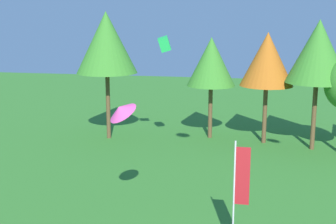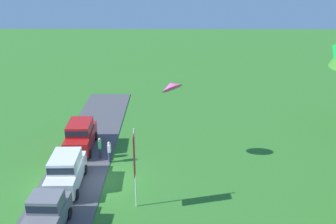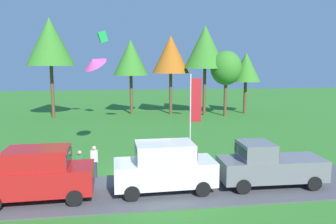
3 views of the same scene
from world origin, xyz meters
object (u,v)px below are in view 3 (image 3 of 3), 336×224
at_px(tree_lone_near, 205,47).
at_px(tree_center_back, 226,68).
at_px(tree_left_of_center, 50,42).
at_px(kite_box_low_drifter, 103,37).
at_px(car_suv_far_end, 38,172).
at_px(flag_banner, 194,106).
at_px(car_suv_by_flagpole, 165,165).
at_px(person_on_lawn, 94,162).
at_px(car_pickup_mid_row, 267,164).
at_px(kite_delta_mid_center, 94,62).
at_px(tree_right_of_center, 171,55).
at_px(person_watching_sky, 80,167).
at_px(tree_far_right, 131,58).
at_px(tree_far_left, 246,67).

height_order(tree_lone_near, tree_center_back, tree_lone_near).
relative_size(tree_left_of_center, kite_box_low_drifter, 10.89).
xyz_separation_m(car_suv_far_end, flag_banner, (7.93, 5.07, 2.06)).
distance_m(car_suv_by_flagpole, person_on_lawn, 4.13).
bearing_deg(tree_lone_near, tree_center_back, -27.42).
xyz_separation_m(car_pickup_mid_row, kite_delta_mid_center, (-8.55, 6.96, 4.90)).
bearing_deg(tree_right_of_center, person_watching_sky, -109.38).
distance_m(tree_lone_near, kite_delta_mid_center, 19.30).
bearing_deg(person_on_lawn, tree_lone_near, 61.49).
bearing_deg(person_on_lawn, tree_far_right, 83.37).
bearing_deg(tree_lone_near, car_suv_by_flagpole, -108.66).
bearing_deg(kite_box_low_drifter, kite_delta_mid_center, -89.88).
distance_m(tree_left_of_center, tree_center_back, 19.46).
relative_size(person_watching_sky, kite_box_low_drifter, 1.72).
relative_size(car_suv_by_flagpole, person_on_lawn, 2.72).
distance_m(car_suv_by_flagpole, car_pickup_mid_row, 4.98).
bearing_deg(tree_lone_near, kite_delta_mid_center, -125.66).
distance_m(tree_center_back, kite_delta_mid_center, 19.72).
xyz_separation_m(car_pickup_mid_row, tree_far_left, (7.80, 23.08, 4.40)).
relative_size(car_pickup_mid_row, tree_far_left, 0.69).
bearing_deg(tree_left_of_center, car_pickup_mid_row, -57.80).
bearing_deg(tree_left_of_center, kite_box_low_drifter, -37.25).
height_order(person_on_lawn, tree_far_right, tree_far_right).
height_order(car_suv_far_end, tree_right_of_center, tree_right_of_center).
bearing_deg(tree_right_of_center, tree_lone_near, -18.20).
xyz_separation_m(tree_left_of_center, kite_box_low_drifter, (5.81, -4.42, 0.25)).
relative_size(car_suv_far_end, tree_left_of_center, 0.43).
bearing_deg(tree_left_of_center, car_suv_by_flagpole, -67.64).
xyz_separation_m(tree_lone_near, flag_banner, (-5.19, -17.75, -4.43)).
bearing_deg(car_suv_far_end, car_suv_by_flagpole, 2.44).
distance_m(tree_far_left, kite_box_low_drifter, 17.28).
bearing_deg(tree_far_left, flag_banner, -119.51).
distance_m(person_on_lawn, tree_far_right, 23.14).
bearing_deg(car_suv_by_flagpole, person_on_lawn, 144.72).
bearing_deg(car_pickup_mid_row, kite_delta_mid_center, 140.88).
xyz_separation_m(car_suv_far_end, car_pickup_mid_row, (10.48, 0.26, -0.19)).
bearing_deg(tree_far_right, car_pickup_mid_row, -76.86).
height_order(person_on_lawn, tree_lone_near, tree_lone_near).
bearing_deg(car_pickup_mid_row, car_suv_by_flagpole, -179.74).
distance_m(car_pickup_mid_row, person_on_lawn, 8.66).
distance_m(tree_center_back, tree_far_left, 3.40).
bearing_deg(tree_center_back, kite_delta_mid_center, -132.71).
height_order(car_suv_far_end, tree_lone_near, tree_lone_near).
bearing_deg(car_suv_far_end, flag_banner, 32.58).
distance_m(person_watching_sky, person_on_lawn, 1.02).
bearing_deg(person_watching_sky, kite_box_low_drifter, 88.69).
distance_m(person_on_lawn, tree_right_of_center, 23.45).
distance_m(person_on_lawn, tree_far_left, 26.67).
bearing_deg(car_pickup_mid_row, tree_center_back, 77.34).
distance_m(tree_lone_near, flag_banner, 19.02).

